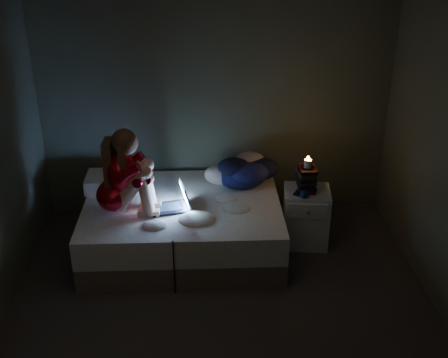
{
  "coord_description": "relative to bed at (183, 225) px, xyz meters",
  "views": [
    {
      "loc": [
        -0.14,
        -3.63,
        3.11
      ],
      "look_at": [
        0.05,
        1.0,
        0.8
      ],
      "focal_mm": 45.39,
      "sensor_mm": 36.0,
      "label": 1
    }
  ],
  "objects": [
    {
      "name": "floor",
      "position": [
        0.34,
        -1.1,
        -0.27
      ],
      "size": [
        3.6,
        3.8,
        0.02
      ],
      "primitive_type": "cube",
      "color": "black",
      "rests_on": "ground"
    },
    {
      "name": "wall_back",
      "position": [
        0.34,
        0.81,
        1.04
      ],
      "size": [
        3.6,
        0.02,
        2.6
      ],
      "primitive_type": "cube",
      "color": "#4C4E45",
      "rests_on": "ground"
    },
    {
      "name": "bed",
      "position": [
        0.0,
        0.0,
        0.0
      ],
      "size": [
        1.86,
        1.39,
        0.51
      ],
      "primitive_type": null,
      "color": "beige",
      "rests_on": "ground"
    },
    {
      "name": "pillow",
      "position": [
        -0.7,
        0.33,
        0.33
      ],
      "size": [
        0.5,
        0.35,
        0.14
      ],
      "primitive_type": "cube",
      "color": "white",
      "rests_on": "bed"
    },
    {
      "name": "woman",
      "position": [
        -0.61,
        -0.15,
        0.66
      ],
      "size": [
        0.52,
        0.35,
        0.82
      ],
      "primitive_type": null,
      "rotation": [
        0.0,
        0.0,
        -0.04
      ],
      "color": "maroon",
      "rests_on": "bed"
    },
    {
      "name": "laptop",
      "position": [
        -0.11,
        -0.13,
        0.38
      ],
      "size": [
        0.41,
        0.33,
        0.26
      ],
      "primitive_type": null,
      "rotation": [
        0.0,
        0.0,
        0.24
      ],
      "color": "black",
      "rests_on": "bed"
    },
    {
      "name": "clothes_pile",
      "position": [
        0.58,
        0.35,
        0.42
      ],
      "size": [
        0.62,
        0.54,
        0.32
      ],
      "primitive_type": null,
      "rotation": [
        0.0,
        0.0,
        0.23
      ],
      "color": "#10173C",
      "rests_on": "bed"
    },
    {
      "name": "nightstand",
      "position": [
        1.21,
        0.05,
        0.04
      ],
      "size": [
        0.48,
        0.44,
        0.58
      ],
      "primitive_type": "cube",
      "rotation": [
        0.0,
        0.0,
        -0.12
      ],
      "color": "silver",
      "rests_on": "ground"
    },
    {
      "name": "book_stack",
      "position": [
        1.19,
        0.06,
        0.45
      ],
      "size": [
        0.19,
        0.25,
        0.24
      ],
      "primitive_type": null,
      "color": "black",
      "rests_on": "nightstand"
    },
    {
      "name": "candle",
      "position": [
        1.19,
        0.06,
        0.61
      ],
      "size": [
        0.07,
        0.07,
        0.08
      ],
      "primitive_type": "cylinder",
      "color": "beige",
      "rests_on": "book_stack"
    },
    {
      "name": "phone",
      "position": [
        1.12,
        -0.0,
        0.33
      ],
      "size": [
        0.12,
        0.16,
        0.01
      ],
      "primitive_type": "cube",
      "rotation": [
        0.0,
        0.0,
        -0.43
      ],
      "color": "black",
      "rests_on": "nightstand"
    },
    {
      "name": "blue_orb",
      "position": [
        1.16,
        -0.1,
        0.37
      ],
      "size": [
        0.08,
        0.08,
        0.08
      ],
      "primitive_type": "sphere",
      "color": "navy",
      "rests_on": "nightstand"
    }
  ]
}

